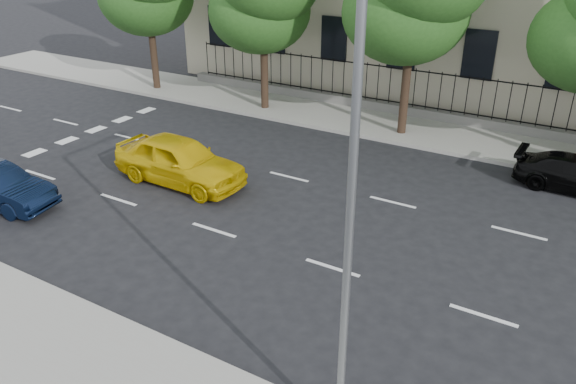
# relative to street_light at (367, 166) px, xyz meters

# --- Properties ---
(ground) EXTENTS (120.00, 120.00, 0.00)m
(ground) POSITION_rel_street_light_xyz_m (-2.50, 1.77, -5.15)
(ground) COLOR black
(ground) RESTS_ON ground
(far_sidewalk) EXTENTS (60.00, 4.00, 0.15)m
(far_sidewalk) POSITION_rel_street_light_xyz_m (-2.50, 15.77, -5.07)
(far_sidewalk) COLOR gray
(far_sidewalk) RESTS_ON ground
(lane_markings) EXTENTS (49.60, 4.62, 0.01)m
(lane_markings) POSITION_rel_street_light_xyz_m (-2.50, 6.52, -5.14)
(lane_markings) COLOR silver
(lane_markings) RESTS_ON ground
(crosswalk) EXTENTS (0.50, 12.10, 0.01)m
(crosswalk) POSITION_rel_street_light_xyz_m (-16.50, 6.37, -5.14)
(crosswalk) COLOR silver
(crosswalk) RESTS_ON ground
(iron_fence) EXTENTS (30.00, 0.50, 2.20)m
(iron_fence) POSITION_rel_street_light_xyz_m (-2.50, 17.47, -4.50)
(iron_fence) COLOR slate
(iron_fence) RESTS_ON far_sidewalk
(street_light) EXTENTS (0.25, 3.32, 8.05)m
(street_light) POSITION_rel_street_light_xyz_m (0.00, 0.00, 0.00)
(street_light) COLOR slate
(street_light) RESTS_ON near_sidewalk
(yellow_taxi) EXTENTS (5.00, 2.10, 1.69)m
(yellow_taxi) POSITION_rel_street_light_xyz_m (-9.59, 6.42, -4.30)
(yellow_taxi) COLOR #DEB60A
(yellow_taxi) RESTS_ON ground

